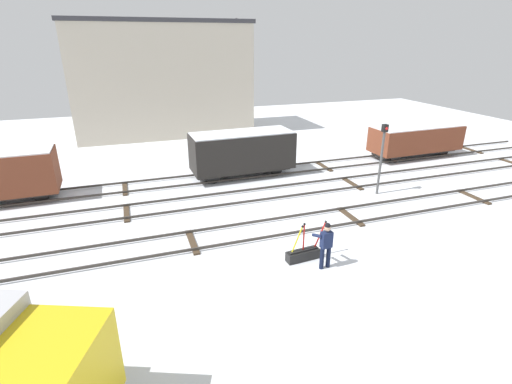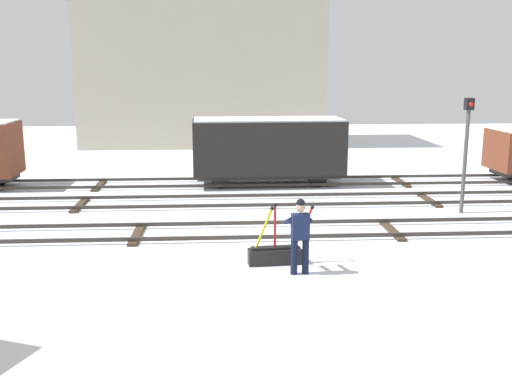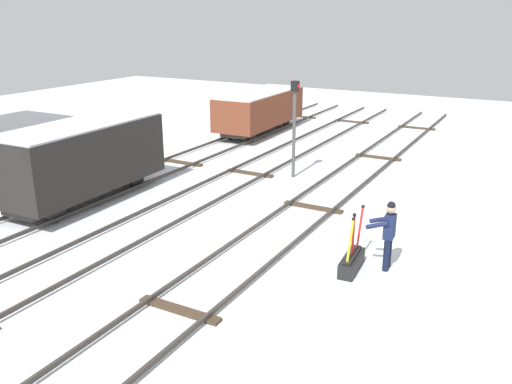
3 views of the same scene
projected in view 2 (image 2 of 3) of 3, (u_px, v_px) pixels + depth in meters
ground_plane at (266, 234)px, 16.21m from camera, size 60.00×60.00×0.00m
track_main_line at (266, 230)px, 16.18m from camera, size 44.00×1.94×0.18m
track_siding_near at (258, 200)px, 19.71m from camera, size 44.00×1.94×0.18m
track_siding_far at (252, 182)px, 22.84m from camera, size 44.00×1.94×0.18m
switch_lever_frame at (275, 254)px, 13.74m from camera, size 1.55×0.46×1.45m
rail_worker at (300, 232)px, 12.95m from camera, size 0.57×0.68×1.71m
signal_post at (466, 143)px, 18.08m from camera, size 0.24×0.32×3.57m
apartment_building at (203, 68)px, 34.47m from camera, size 13.86×6.39×8.77m
freight_car_mid_siding at (268, 147)px, 22.59m from camera, size 5.77×2.32×2.56m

